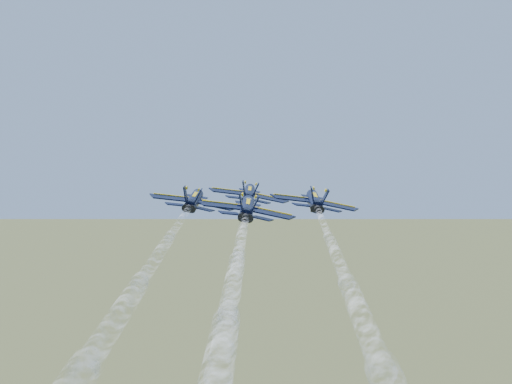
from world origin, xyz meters
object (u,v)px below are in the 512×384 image
(jet_left, at_px, (194,200))
(jet_right, at_px, (314,201))
(jet_lead, at_px, (249,194))
(jet_slot, at_px, (247,208))

(jet_left, xyz_separation_m, jet_right, (15.71, 4.39, 0.00))
(jet_lead, xyz_separation_m, jet_slot, (6.42, -19.34, 0.00))
(jet_left, bearing_deg, jet_right, -2.24)
(jet_lead, relative_size, jet_left, 1.00)
(jet_lead, height_order, jet_right, same)
(jet_right, bearing_deg, jet_lead, 129.76)
(jet_right, bearing_deg, jet_slot, -132.82)
(jet_lead, xyz_separation_m, jet_right, (11.91, -7.56, 0.00))
(jet_left, distance_m, jet_right, 16.31)
(jet_left, height_order, jet_slot, same)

